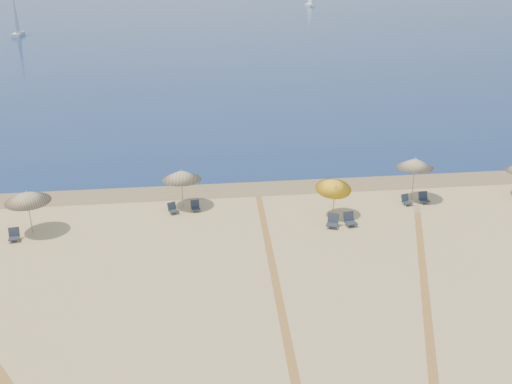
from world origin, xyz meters
TOP-DOWN VIEW (x-y plane):
  - wet_sand at (0.00, 24.00)m, footprint 500.00×500.00m
  - umbrella_1 at (-11.95, 19.06)m, footprint 2.32×2.35m
  - umbrella_2 at (-4.07, 21.54)m, footprint 2.25×2.25m
  - umbrella_3 at (4.16, 19.04)m, footprint 1.98×2.06m
  - umbrella_4 at (9.47, 20.87)m, footprint 2.17×2.17m
  - chair_1 at (-12.65, 18.21)m, footprint 0.62×0.70m
  - chair_2 at (-4.65, 20.69)m, footprint 0.68×0.72m
  - chair_3 at (-3.37, 20.84)m, footprint 0.55×0.63m
  - chair_4 at (3.84, 17.71)m, footprint 0.82×0.87m
  - chair_5 at (4.79, 17.80)m, footprint 0.70×0.78m
  - chair_6 at (8.86, 20.18)m, footprint 0.66×0.71m
  - chair_7 at (9.98, 20.32)m, footprint 0.56×0.65m
  - sailboat_0 at (-32.85, 106.47)m, footprint 1.54×5.44m
  - tire_tracks at (-2.49, 8.70)m, footprint 54.05×41.31m

SIDE VIEW (x-z plane):
  - tire_tracks at x=-2.49m, z-range 0.00..0.00m
  - wet_sand at x=0.00m, z-range 0.00..0.00m
  - chair_2 at x=-4.65m, z-range -0.04..0.56m
  - chair_3 at x=-3.37m, z-range -0.04..0.56m
  - chair_6 at x=8.86m, z-range -0.04..0.56m
  - chair_1 at x=-12.65m, z-range -0.04..0.60m
  - chair_7 at x=9.98m, z-range -0.04..0.61m
  - chair_5 at x=4.79m, z-range -0.04..0.67m
  - chair_4 at x=3.84m, z-range -0.04..0.67m
  - umbrella_3 at x=4.16m, z-range 0.69..3.11m
  - umbrella_2 at x=-4.07m, z-range 0.80..3.09m
  - umbrella_1 at x=-11.95m, z-range 0.84..3.21m
  - umbrella_4 at x=9.47m, z-range 0.98..3.61m
  - sailboat_0 at x=-32.85m, z-range -1.59..6.45m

